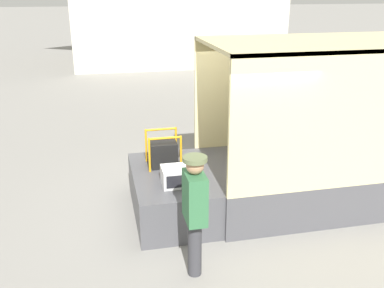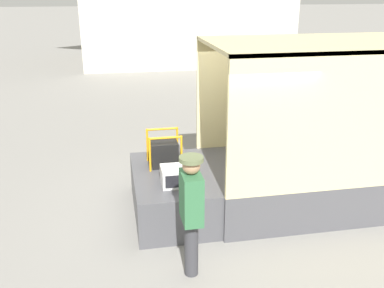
% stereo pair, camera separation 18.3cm
% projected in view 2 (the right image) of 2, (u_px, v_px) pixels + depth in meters
% --- Properties ---
extents(ground_plane, '(160.00, 160.00, 0.00)m').
position_uv_depth(ground_plane, '(208.00, 208.00, 7.28)').
color(ground_plane, gray).
extents(tailgate_deck, '(1.24, 2.02, 0.72)m').
position_uv_depth(tailgate_deck, '(172.00, 193.00, 7.05)').
color(tailgate_deck, '#4C4C51').
rests_on(tailgate_deck, ground).
extents(microwave, '(0.46, 0.39, 0.28)m').
position_uv_depth(microwave, '(176.00, 176.00, 6.47)').
color(microwave, white).
rests_on(microwave, tailgate_deck).
extents(portable_generator, '(0.55, 0.49, 0.58)m').
position_uv_depth(portable_generator, '(165.00, 153.00, 7.17)').
color(portable_generator, black).
rests_on(portable_generator, tailgate_deck).
extents(worker_person, '(0.30, 0.44, 1.66)m').
position_uv_depth(worker_person, '(191.00, 205.00, 5.29)').
color(worker_person, '#38383D').
rests_on(worker_person, ground).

